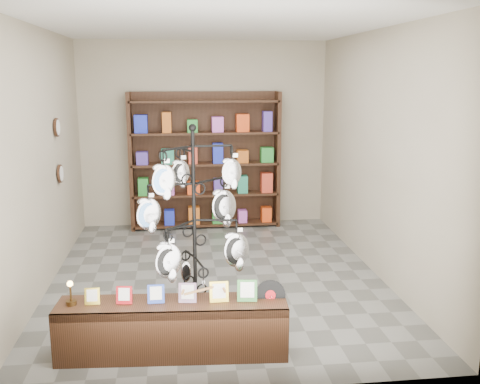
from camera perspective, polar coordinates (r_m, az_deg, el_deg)
name	(u,v)px	position (r m, az deg, el deg)	size (l,w,h in m)	color
ground	(217,276)	(6.74, -2.50, -8.97)	(5.00, 5.00, 0.00)	slate
room_envelope	(215,128)	(6.31, -2.66, 6.87)	(5.00, 5.00, 5.00)	#ADA28B
display_tree	(194,221)	(4.80, -4.91, -3.06)	(1.11, 1.11, 2.04)	black
front_shelf	(173,328)	(4.94, -7.17, -14.21)	(2.05, 0.55, 0.72)	black
back_shelving	(205,165)	(8.69, -3.72, 2.91)	(2.42, 0.36, 2.20)	black
wall_clocks	(59,151)	(7.29, -18.79, 4.19)	(0.03, 0.24, 0.84)	black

